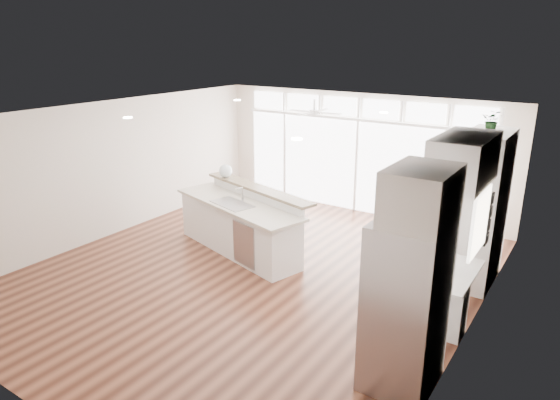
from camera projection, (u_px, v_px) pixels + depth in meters
The scene contains 24 objects.
floor at pixel (255, 273), 8.59m from camera, with size 7.00×8.00×0.02m, color #432014.
ceiling at pixel (252, 115), 7.75m from camera, with size 7.00×8.00×0.02m, color white.
wall_back at pixel (359, 153), 11.33m from camera, with size 7.00×0.04×2.70m, color beige.
wall_front at pixel (16, 299), 5.01m from camera, with size 7.00×0.04×2.70m, color beige.
wall_left at pixel (114, 168), 10.02m from camera, with size 0.04×8.00×2.70m, color beige.
wall_right at pixel (475, 245), 6.32m from camera, with size 0.04×8.00×2.70m, color beige.
glass_wall at pixel (357, 166), 11.38m from camera, with size 5.80×0.06×2.08m, color white.
transom_row at pixel (360, 108), 10.96m from camera, with size 5.90×0.06×0.40m, color white.
desk_window at pixel (480, 222), 6.52m from camera, with size 0.04×0.85×0.85m, color silver.
ceiling_fan at pixel (314, 107), 10.30m from camera, with size 1.16×1.16×0.32m, color white.
recessed_lights at pixel (260, 115), 7.91m from camera, with size 3.40×3.00×0.02m, color white.
oven_cabinet at pixel (481, 209), 7.95m from camera, with size 0.64×1.20×2.50m, color white.
desk_nook at pixel (445, 295), 7.05m from camera, with size 0.72×1.30×0.76m, color white.
upper_cabinets at pixel (464, 160), 6.42m from camera, with size 0.64×1.30×0.64m, color white.
refrigerator at pixel (406, 306), 5.57m from camera, with size 0.76×0.90×2.00m, color #A5A5A9.
fridge_cabinet at pixel (421, 196), 5.13m from camera, with size 0.64×0.90×0.60m, color white.
framed_photos at pixel (489, 219), 7.05m from camera, with size 0.06×0.22×0.80m, color black.
kitchen_island at pixel (238, 222), 9.27m from camera, with size 2.96×1.11×1.17m, color white.
rug at pixel (400, 336), 6.74m from camera, with size 0.97×0.70×0.01m, color #372711.
office_chair at pixel (417, 260), 7.82m from camera, with size 0.54×0.50×1.04m, color black.
fishbowl at pixel (225, 171), 9.98m from camera, with size 0.27×0.27×0.27m, color white.
monitor at pixel (444, 257), 6.92m from camera, with size 0.08×0.47×0.39m, color black.
keyboard at pixel (430, 266), 7.07m from camera, with size 0.12×0.32×0.02m, color white.
potted_plant at pixel (492, 123), 7.52m from camera, with size 0.29×0.32×0.25m, color #245323.
Camera 1 is at (4.68, -6.23, 3.85)m, focal length 32.00 mm.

